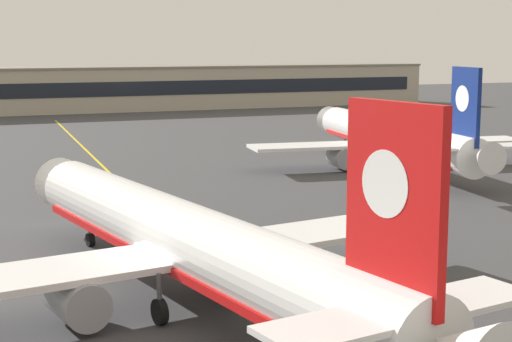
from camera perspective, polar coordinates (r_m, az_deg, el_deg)
The scene contains 5 objects.
taxiway_centreline at distance 59.00m, azimuth -5.89°, elevation -4.37°, with size 0.30×180.00×0.01m, color yellow.
airliner_foreground at distance 42.35m, azimuth -4.71°, elevation -5.03°, with size 32.35×41.33×11.65m.
airliner_background at distance 89.75m, azimuth 9.58°, elevation 2.30°, with size 31.72×40.68×11.42m.
safety_cone_by_nose_gear at distance 58.25m, azimuth -8.90°, elevation -4.36°, with size 0.44×0.44×0.55m.
terminal_building at distance 164.23m, azimuth -13.78°, elevation 5.56°, with size 158.27×12.40×8.81m.
Camera 1 is at (-15.59, -25.24, 13.65)m, focal length 57.07 mm.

